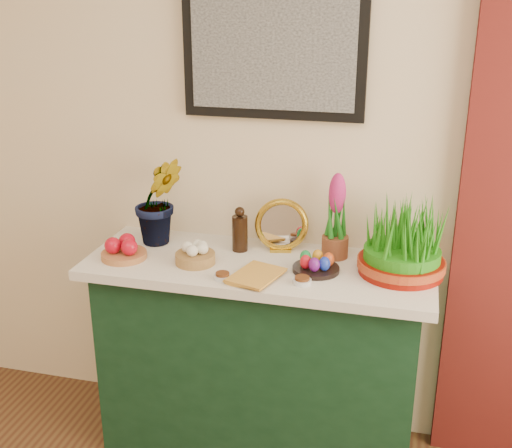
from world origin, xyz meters
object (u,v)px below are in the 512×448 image
Objects in this scene: hyacinth_green at (158,187)px; wheatgrass_sabzeh at (403,244)px; sideboard at (259,361)px; mirror at (282,226)px; book at (238,271)px.

wheatgrass_sabzeh is at bearing -35.35° from hyacinth_green.
hyacinth_green reaches higher than wheatgrass_sabzeh.
mirror is (0.06, 0.14, 0.57)m from sideboard.
wheatgrass_sabzeh reaches higher than mirror.
wheatgrass_sabzeh reaches higher than book.
wheatgrass_sabzeh is (1.02, -0.07, -0.13)m from hyacinth_green.
book is at bearing -61.03° from hyacinth_green.
mirror is at bearing 166.96° from wheatgrass_sabzeh.
hyacinth_green is at bearing 176.08° from wheatgrass_sabzeh.
hyacinth_green reaches higher than sideboard.
book is (-0.11, -0.28, -0.09)m from mirror.
sideboard is at bearing -112.82° from mirror.
hyacinth_green is at bearing -175.08° from mirror.
wheatgrass_sabzeh is (0.50, -0.12, 0.01)m from mirror.
hyacinth_green is 2.37× the size of book.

